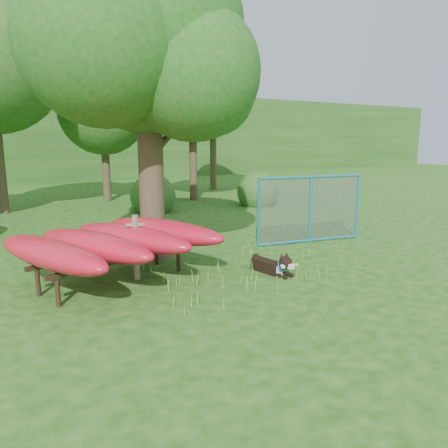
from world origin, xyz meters
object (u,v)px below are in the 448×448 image
kayak_rack (113,241)px  fence_section (310,209)px  oak_tree (145,44)px  husky_dog (274,265)px

kayak_rack → fence_section: bearing=-11.0°
oak_tree → kayak_rack: (-1.46, -1.41, -4.16)m
oak_tree → kayak_rack: 4.63m
kayak_rack → husky_dog: kayak_rack is taller
oak_tree → fence_section: 6.07m
kayak_rack → fence_section: size_ratio=1.39×
husky_dog → kayak_rack: bearing=148.9°
kayak_rack → fence_section: fence_section is taller
husky_dog → fence_section: 3.30m
fence_section → oak_tree: bearing=179.4°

